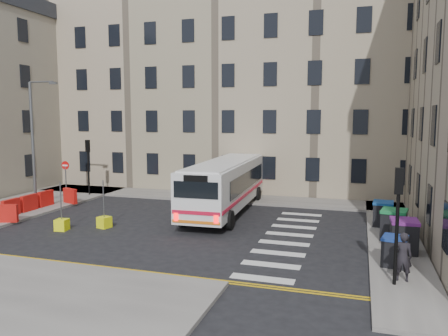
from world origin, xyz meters
The scene contains 19 objects.
ground centered at (0.00, 0.00, 0.00)m, with size 120.00×120.00×0.00m, color black.
pavement_north centered at (-6.00, 8.60, 0.07)m, with size 36.00×3.20×0.15m, color slate.
pavement_east centered at (9.00, 4.00, 0.07)m, with size 2.40×26.00×0.15m, color slate.
pavement_west centered at (-14.00, 1.00, 0.07)m, with size 6.00×22.00×0.15m, color slate.
terrace_north centered at (-7.00, 15.50, 8.62)m, with size 38.30×10.80×17.20m.
traffic_light_east centered at (8.60, -5.50, 2.87)m, with size 0.28×0.22×4.10m.
traffic_light_nw centered at (-12.00, 6.50, 2.87)m, with size 0.28×0.22×4.10m.
streetlamp centered at (-13.00, 2.00, 4.34)m, with size 0.50×0.22×8.14m.
no_entry_north centered at (-12.50, 4.50, 2.08)m, with size 0.60×0.08×3.00m.
roadworks_barriers centered at (-11.84, 0.50, 0.65)m, with size 1.66×6.26×1.00m.
bus centered at (-0.64, 4.39, 1.82)m, with size 3.30×11.74×3.15m.
wheelie_bin_a centered at (8.72, -3.42, 0.73)m, with size 1.11×1.21×1.16m.
wheelie_bin_b centered at (9.23, -1.47, 0.87)m, with size 1.15×1.31×1.43m.
wheelie_bin_c centered at (8.95, 0.53, 0.88)m, with size 1.35×1.49×1.44m.
wheelie_bin_d centered at (8.95, 1.67, 0.76)m, with size 1.17×1.28×1.21m.
wheelie_bin_e centered at (8.58, 3.12, 0.81)m, with size 1.12×1.27×1.31m.
pedestrian centered at (8.87, -5.06, 1.03)m, with size 0.65×0.42×1.77m, color black.
bollard_yellow centered at (-7.59, -2.38, 0.30)m, with size 0.60×0.60×0.60m, color #F6FD0E.
bollard_chevron centered at (-5.76, -1.23, 0.30)m, with size 0.60×0.60×0.60m, color #E6EB0D.
Camera 1 is at (7.30, -21.27, 5.99)m, focal length 35.00 mm.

